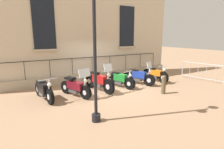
% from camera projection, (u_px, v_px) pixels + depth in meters
% --- Properties ---
extents(ground_plane, '(60.00, 60.00, 0.00)m').
position_uv_depth(ground_plane, '(108.00, 88.00, 9.30)').
color(ground_plane, '#9E7A5B').
extents(building_facade, '(0.82, 11.62, 6.48)m').
position_uv_depth(building_facade, '(88.00, 27.00, 10.62)').
color(building_facade, beige).
rests_on(building_facade, ground_plane).
extents(motorcycle_black, '(1.97, 0.74, 1.00)m').
position_uv_depth(motorcycle_black, '(44.00, 90.00, 7.56)').
color(motorcycle_black, black).
rests_on(motorcycle_black, ground_plane).
extents(motorcycle_maroon, '(1.85, 0.96, 1.32)m').
position_uv_depth(motorcycle_maroon, '(76.00, 87.00, 8.01)').
color(motorcycle_maroon, black).
rests_on(motorcycle_maroon, ground_plane).
extents(motorcycle_red, '(2.16, 0.67, 1.42)m').
position_uv_depth(motorcycle_red, '(99.00, 81.00, 8.81)').
color(motorcycle_red, black).
rests_on(motorcycle_red, ground_plane).
extents(motorcycle_green, '(1.88, 0.82, 0.93)m').
position_uv_depth(motorcycle_green, '(120.00, 80.00, 9.46)').
color(motorcycle_green, black).
rests_on(motorcycle_green, ground_plane).
extents(motorcycle_blue, '(1.89, 0.89, 1.32)m').
position_uv_depth(motorcycle_blue, '(139.00, 77.00, 10.00)').
color(motorcycle_blue, black).
rests_on(motorcycle_blue, ground_plane).
extents(motorcycle_orange, '(1.93, 0.61, 0.99)m').
position_uv_depth(motorcycle_orange, '(155.00, 74.00, 10.70)').
color(motorcycle_orange, black).
rests_on(motorcycle_orange, ground_plane).
extents(lamppost, '(0.30, 1.00, 4.81)m').
position_uv_depth(lamppost, '(94.00, 23.00, 5.10)').
color(lamppost, black).
rests_on(lamppost, ground_plane).
extents(crowd_barrier, '(2.47, 0.54, 1.05)m').
position_uv_depth(crowd_barrier, '(202.00, 71.00, 10.83)').
color(crowd_barrier, '#B7B7BF').
rests_on(crowd_barrier, ground_plane).
extents(bollard, '(0.20, 0.20, 0.87)m').
position_uv_depth(bollard, '(164.00, 85.00, 8.37)').
color(bollard, brown).
rests_on(bollard, ground_plane).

